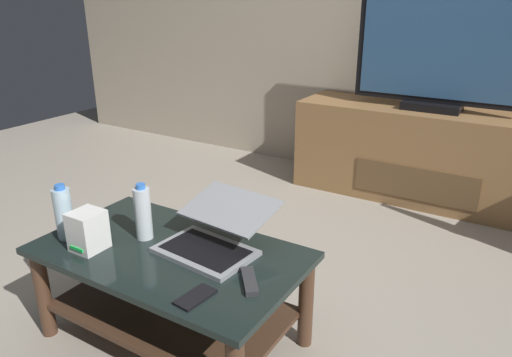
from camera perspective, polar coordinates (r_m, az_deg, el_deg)
name	(u,v)px	position (r m, az deg, el deg)	size (l,w,h in m)	color
ground_plane	(235,320)	(2.20, -2.54, -16.45)	(7.68, 7.68, 0.00)	#9E9384
coffee_table	(171,279)	(1.97, -10.02, -11.67)	(1.04, 0.60, 0.41)	black
media_cabinet	(426,155)	(3.47, 19.51, 2.65)	(1.75, 0.50, 0.63)	olive
television	(439,53)	(3.31, 20.87, 13.72)	(1.04, 0.20, 0.75)	black
laptop	(216,233)	(1.87, -4.82, -6.51)	(0.40, 0.42, 0.17)	gray
router_box	(88,231)	(1.96, -19.32, -5.86)	(0.11, 0.12, 0.16)	white
water_bottle_near	(143,213)	(1.97, -13.26, -3.99)	(0.07, 0.07, 0.23)	silver
water_bottle_far	(64,213)	(2.06, -21.84, -3.84)	(0.07, 0.07, 0.23)	silver
cell_phone	(195,297)	(1.62, -7.20, -13.77)	(0.07, 0.14, 0.01)	black
tv_remote	(249,281)	(1.67, -0.78, -12.07)	(0.04, 0.16, 0.02)	#2D2D30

